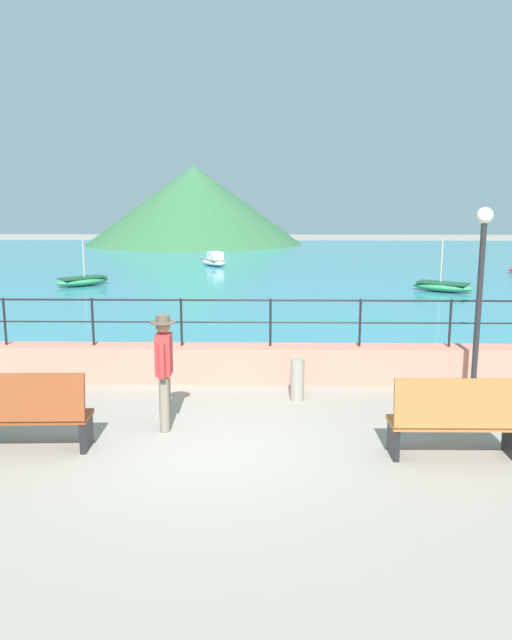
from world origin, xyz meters
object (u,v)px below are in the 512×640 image
object	(u,v)px
bench_main	(25,412)
person_walking	(164,366)
lamp_post	(481,272)
boat_0	(443,286)
boat_3	(82,281)
boat_4	(214,261)
bench_far	(456,418)
bollard	(297,379)

from	to	relation	value
bench_main	person_walking	world-z (taller)	person_walking
lamp_post	boat_0	world-z (taller)	lamp_post
lamp_post	boat_0	xyz separation A→B (m)	(2.98, 12.61, -1.93)
lamp_post	boat_3	world-z (taller)	lamp_post
boat_3	boat_4	size ratio (longest dim) A/B	0.92
bench_far	person_walking	xyz separation A→B (m)	(-4.01, 0.99, 0.42)
bench_main	bollard	xyz separation A→B (m)	(3.80, 2.31, -0.19)
lamp_post	boat_4	size ratio (longest dim) A/B	1.34
bench_main	boat_4	distance (m)	25.02
bollard	bench_far	bearing A→B (deg)	-51.08
person_walking	boat_4	world-z (taller)	person_walking
boat_3	boat_0	bearing A→B (deg)	-5.64
person_walking	boat_4	bearing A→B (deg)	93.32
boat_0	boat_3	world-z (taller)	boat_0
lamp_post	boat_4	bearing A→B (deg)	106.40
person_walking	boat_0	xyz separation A→B (m)	(8.15, 14.42, -0.72)
person_walking	bollard	xyz separation A→B (m)	(2.04, 1.44, -0.61)
person_walking	lamp_post	bearing A→B (deg)	19.30
lamp_post	boat_4	xyz separation A→B (m)	(-6.58, 22.34, -1.87)
person_walking	boat_0	size ratio (longest dim) A/B	0.72
boat_0	boat_4	distance (m)	13.64
bollard	boat_3	size ratio (longest dim) A/B	0.32
bench_main	person_walking	size ratio (longest dim) A/B	0.98
person_walking	bollard	size ratio (longest dim) A/B	2.40
boat_0	boat_3	size ratio (longest dim) A/B	1.06
lamp_post	bench_far	bearing A→B (deg)	-112.57
lamp_post	boat_3	xyz separation A→B (m)	(-11.19, 14.01, -1.93)
bench_far	boat_0	size ratio (longest dim) A/B	0.71
boat_4	bench_far	bearing A→B (deg)	-77.86
boat_3	bollard	bearing A→B (deg)	-60.75
bench_far	boat_3	distance (m)	19.58
boat_4	boat_3	bearing A→B (deg)	-118.96
bench_far	person_walking	distance (m)	4.15
bollard	boat_4	distance (m)	22.97
boat_3	bench_main	bearing A→B (deg)	-75.70
bench_main	person_walking	distance (m)	2.01
bench_main	boat_3	distance (m)	17.23
bench_main	boat_4	size ratio (longest dim) A/B	0.70
bench_far	bollard	size ratio (longest dim) A/B	2.34
boat_0	boat_4	xyz separation A→B (m)	(-9.55, 9.73, 0.06)
bench_main	bench_far	bearing A→B (deg)	-1.25
bench_far	boat_4	bearing A→B (deg)	102.14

